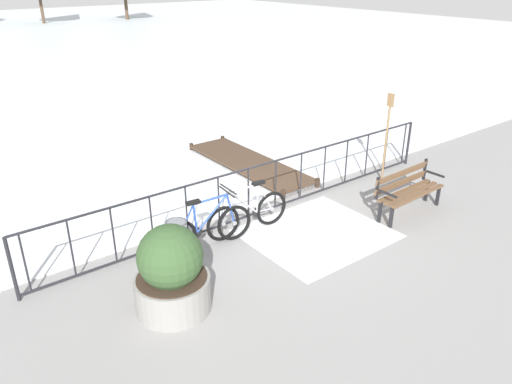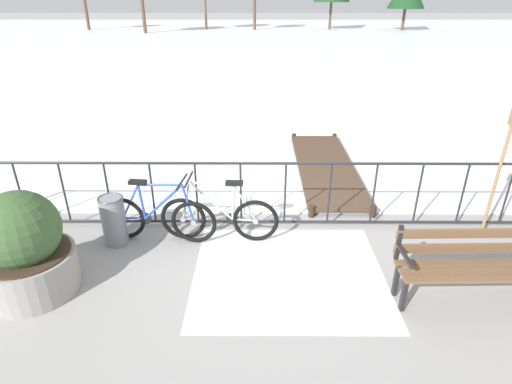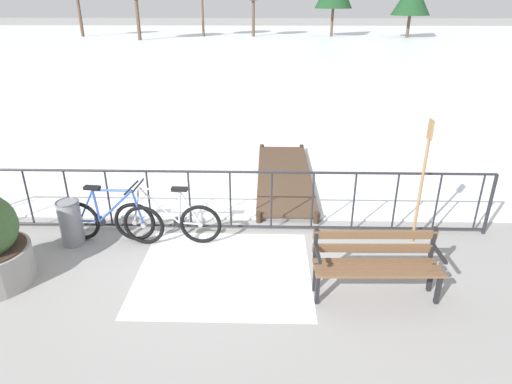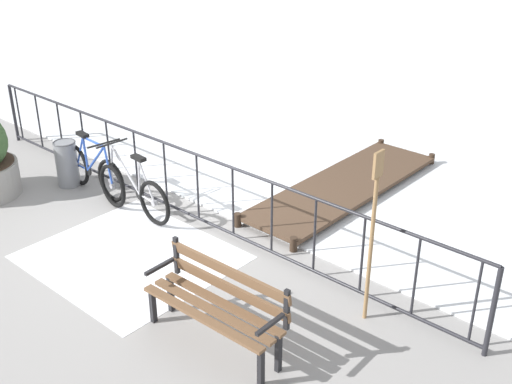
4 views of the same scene
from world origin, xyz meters
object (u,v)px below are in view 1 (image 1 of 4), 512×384
Objects in this scene: bicycle_near_railing at (248,214)px; oar_upright at (387,132)px; bicycle_second at (207,228)px; planter_with_shrub at (171,273)px; park_bench at (407,188)px; trash_bin at (178,241)px.

oar_upright is (3.88, 0.10, 0.77)m from bicycle_near_railing.
planter_with_shrub is at bearing -138.64° from bicycle_second.
park_bench is at bearing -1.01° from planter_with_shrub.
park_bench is (3.84, -1.21, 0.14)m from bicycle_second.
oar_upright is (4.76, 0.12, 0.77)m from bicycle_second.
oar_upright is at bearing 1.46° from bicycle_second.
bicycle_second is at bearing 7.02° from trash_bin.
oar_upright is at bearing 11.64° from planter_with_shrub.
bicycle_second is at bearing 162.45° from park_bench.
park_bench is 5.11m from planter_with_shrub.
park_bench is at bearing -17.55° from bicycle_second.
oar_upright is (6.04, 1.24, 0.55)m from planter_with_shrub.
oar_upright is at bearing 55.15° from park_bench.
bicycle_second is 2.33× the size of trash_bin.
trash_bin is at bearing 165.63° from park_bench.
trash_bin is (-1.49, -0.09, 0.00)m from bicycle_near_railing.
bicycle_near_railing is 1.06× the size of park_bench.
trash_bin is 0.37× the size of oar_upright.
oar_upright is (5.37, 0.20, 0.76)m from trash_bin.
oar_upright reaches higher than trash_bin.
park_bench is 2.20× the size of trash_bin.
bicycle_second is at bearing 41.36° from planter_with_shrub.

